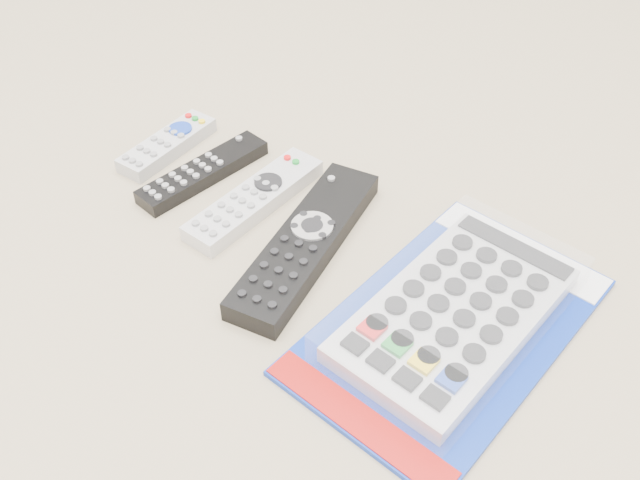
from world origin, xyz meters
The scene contains 5 objects.
remote_small_grey centered at (-0.20, 0.07, 0.01)m, with size 0.05×0.14×0.02m.
remote_slim_black centered at (-0.13, 0.05, 0.01)m, with size 0.07×0.18×0.02m.
remote_silver_dvd centered at (-0.04, 0.04, 0.01)m, with size 0.07×0.20×0.02m.
remote_large_black centered at (0.05, 0.01, 0.01)m, with size 0.09×0.26×0.03m.
jumbo_remote_packaged centered at (0.23, 0.00, 0.02)m, with size 0.24×0.35×0.04m.
Camera 1 is at (0.37, -0.46, 0.55)m, focal length 40.00 mm.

